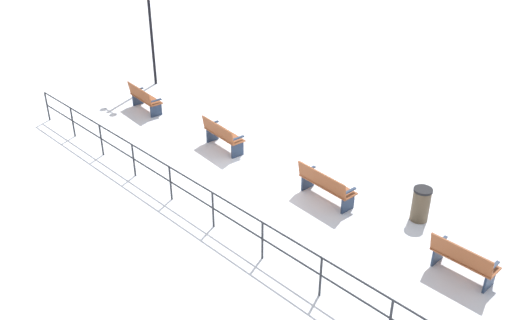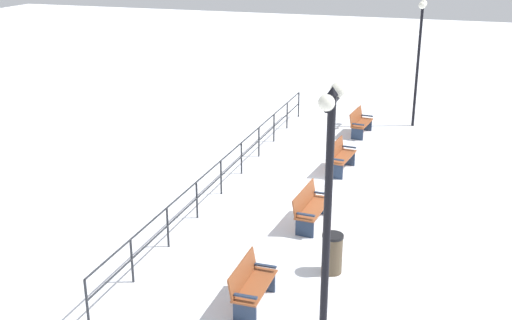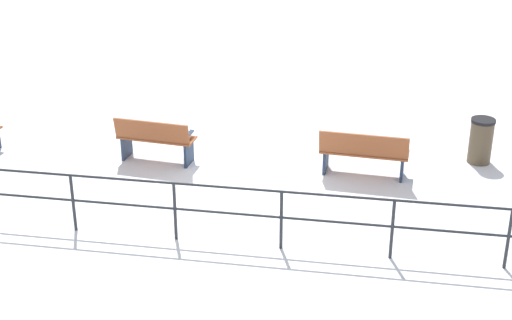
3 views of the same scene
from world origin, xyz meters
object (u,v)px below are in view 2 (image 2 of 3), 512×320
at_px(bench_nearest, 251,284).
at_px(bench_third, 340,156).
at_px(bench_second, 311,207).
at_px(bench_fourth, 360,122).
at_px(lamppost_near, 328,205).
at_px(trash_bin, 332,253).
at_px(lamppost_middle, 420,39).

distance_m(bench_nearest, bench_third, 7.79).
distance_m(bench_second, bench_fourth, 7.78).
relative_size(bench_nearest, lamppost_near, 0.29).
bearing_deg(trash_bin, bench_second, 114.83).
xyz_separation_m(bench_third, trash_bin, (1.04, -6.03, -0.04)).
distance_m(lamppost_near, lamppost_middle, 15.22).
height_order(lamppost_near, lamppost_middle, lamppost_near).
xyz_separation_m(bench_third, bench_fourth, (-0.07, 3.89, -0.02)).
distance_m(bench_second, lamppost_middle, 10.05).
relative_size(bench_nearest, lamppost_middle, 0.30).
bearing_deg(lamppost_middle, bench_nearest, -97.55).
height_order(bench_third, lamppost_middle, lamppost_middle).
bearing_deg(bench_nearest, bench_fourth, 89.57).
height_order(bench_second, bench_third, same).
xyz_separation_m(bench_nearest, bench_third, (0.16, 7.79, 0.02)).
bearing_deg(bench_second, lamppost_middle, 84.34).
bearing_deg(bench_third, bench_nearest, -85.43).
height_order(bench_nearest, trash_bin, bench_nearest).
bearing_deg(bench_nearest, lamppost_near, -45.18).
distance_m(bench_fourth, lamppost_near, 13.83).
xyz_separation_m(bench_second, bench_third, (-0.05, 3.89, 0.01)).
distance_m(bench_second, bench_third, 3.89).
bearing_deg(bench_third, lamppost_middle, 79.68).
bearing_deg(bench_second, trash_bin, -61.45).
height_order(bench_nearest, lamppost_near, lamppost_near).
height_order(bench_second, lamppost_middle, lamppost_middle).
bearing_deg(bench_nearest, bench_third, 88.85).
bearing_deg(bench_fourth, bench_second, -83.70).
bearing_deg(bench_nearest, lamppost_middle, 82.45).
distance_m(bench_third, lamppost_middle, 6.48).
xyz_separation_m(bench_third, lamppost_near, (1.62, -9.58, 2.62)).
bearing_deg(lamppost_near, bench_nearest, 134.82).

